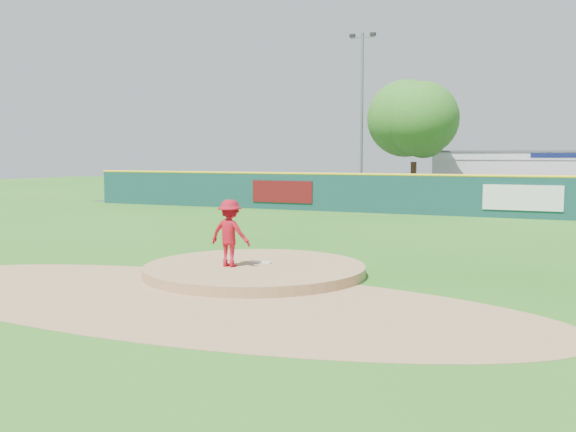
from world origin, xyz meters
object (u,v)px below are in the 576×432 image
at_px(pitcher, 230,233).
at_px(van, 571,195).
at_px(pool_building_grp, 558,176).
at_px(light_pole_left, 362,109).
at_px(playground_slide, 237,190).
at_px(deciduous_tree, 414,130).

height_order(pitcher, van, pitcher).
bearing_deg(pool_building_grp, pitcher, -101.23).
xyz_separation_m(pool_building_grp, light_pole_left, (-12.00, -4.99, 4.39)).
bearing_deg(playground_slide, van, 8.53).
xyz_separation_m(playground_slide, light_pole_left, (7.02, 4.37, 5.30)).
distance_m(pitcher, van, 27.08).
relative_size(deciduous_tree, light_pole_left, 0.67).
bearing_deg(light_pole_left, pitcher, -78.55).
relative_size(van, playground_slide, 2.02).
bearing_deg(deciduous_tree, pitcher, -86.49).
xyz_separation_m(van, deciduous_tree, (-8.89, -0.61, 3.78)).
xyz_separation_m(pitcher, light_pole_left, (-5.56, 27.46, 4.98)).
xyz_separation_m(pitcher, deciduous_tree, (-1.56, 25.46, 3.48)).
height_order(van, pool_building_grp, pool_building_grp).
bearing_deg(van, light_pole_left, 82.00).
distance_m(pitcher, light_pole_left, 28.45).
xyz_separation_m(pool_building_grp, deciduous_tree, (-8.00, -6.99, 2.89)).
distance_m(playground_slide, light_pole_left, 9.82).
relative_size(pitcher, deciduous_tree, 0.22).
relative_size(van, light_pole_left, 0.49).
bearing_deg(pool_building_grp, van, -82.08).
height_order(pitcher, light_pole_left, light_pole_left).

